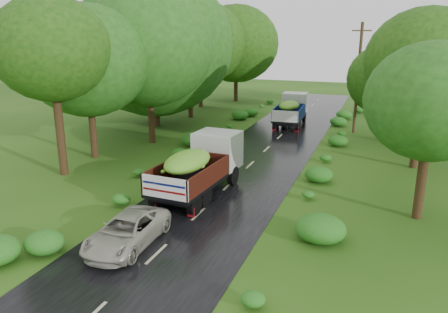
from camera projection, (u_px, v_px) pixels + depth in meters
The scene contains 10 objects.
ground at pixel (156, 254), 16.31m from camera, with size 120.00×120.00×0.00m, color #1D470F.
road at pixel (207, 206), 20.82m from camera, with size 6.50×80.00×0.02m, color black.
road_lines at pixel (215, 198), 21.72m from camera, with size 0.12×69.60×0.00m.
truck_near at pixel (201, 163), 22.10m from camera, with size 2.73×6.74×2.78m.
truck_far at pixel (291, 108), 38.24m from camera, with size 2.46×6.28×2.60m.
car at pixel (127, 231), 16.80m from camera, with size 1.97×4.28×1.19m, color #ABA998.
utility_pole at pixel (358, 77), 34.50m from camera, with size 1.44×0.69×8.70m.
trees_left at pixel (171, 47), 37.33m from camera, with size 7.29×33.36×9.23m.
trees_right at pixel (413, 65), 30.84m from camera, with size 5.77×31.97×8.39m.
shrubs at pixel (259, 152), 28.84m from camera, with size 11.90×44.00×0.70m.
Camera 1 is at (7.44, -12.87, 8.06)m, focal length 35.00 mm.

